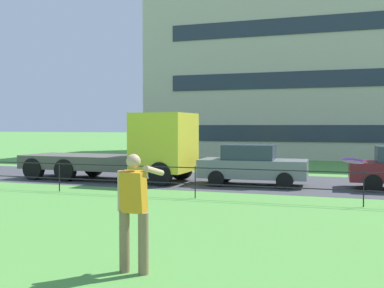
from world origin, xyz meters
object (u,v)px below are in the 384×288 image
Objects in this scene: flatbed_truck_center at (131,151)px; apartment_building_background at (355,61)px; car_grey_far_right at (252,165)px; frisbee at (353,161)px; person_thrower at (134,209)px.

flatbed_truck_center is 0.25× the size of apartment_building_background.
car_grey_far_right is 0.14× the size of apartment_building_background.
car_grey_far_right is at bearing -100.92° from apartment_building_background.
frisbee reaches higher than car_grey_far_right.
car_grey_far_right is 21.80m from apartment_building_background.
frisbee reaches higher than person_thrower.
flatbed_truck_center is 1.81× the size of car_grey_far_right.
apartment_building_background is at bearing 66.64° from flatbed_truck_center.
flatbed_truck_center is at bearing -178.03° from car_grey_far_right.
frisbee is 0.01× the size of apartment_building_background.
flatbed_truck_center is at bearing -113.36° from apartment_building_background.
frisbee is 0.05× the size of flatbed_truck_center.
frisbee is 11.79m from car_grey_far_right.
frisbee is 0.09× the size of car_grey_far_right.
frisbee is 32.14m from apartment_building_background.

